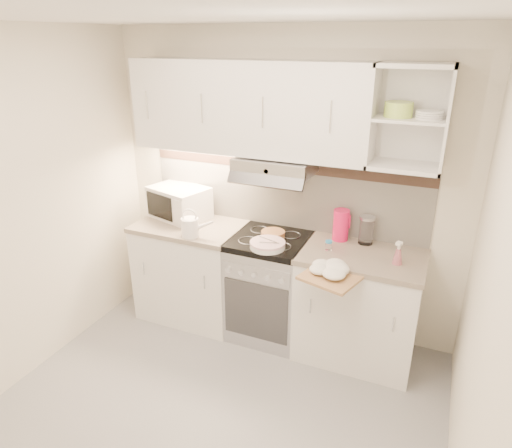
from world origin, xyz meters
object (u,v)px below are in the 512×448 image
cutting_board (331,277)px  pink_pitcher (341,225)px  electric_range (269,286)px  watering_can (191,226)px  plate_stack (268,245)px  spray_bottle (398,254)px  glass_jar (366,230)px  microwave (179,202)px

cutting_board → pink_pitcher: bearing=113.7°
electric_range → watering_can: (-0.60, -0.22, 0.53)m
plate_stack → spray_bottle: bearing=7.1°
watering_can → glass_jar: watering_can is taller
electric_range → cutting_board: bearing=-32.8°
electric_range → spray_bottle: size_ratio=4.79×
cutting_board → glass_jar: bearing=94.5°
plate_stack → glass_jar: bearing=29.4°
spray_bottle → microwave: bearing=-167.5°
pink_pitcher → spray_bottle: pink_pitcher is taller
electric_range → cutting_board: size_ratio=2.46×
glass_jar → spray_bottle: (0.28, -0.26, -0.04)m
plate_stack → spray_bottle: spray_bottle is taller
microwave → plate_stack: (0.97, -0.30, -0.11)m
plate_stack → pink_pitcher: 0.61m
microwave → spray_bottle: microwave is taller
glass_jar → electric_range: bearing=-164.6°
electric_range → microwave: 1.10m
watering_can → spray_bottle: size_ratio=1.47×
watering_can → pink_pitcher: bearing=6.6°
glass_jar → cutting_board: 0.62m
glass_jar → spray_bottle: bearing=-43.6°
watering_can → pink_pitcher: pink_pitcher is taller
watering_can → cutting_board: bearing=-21.6°
microwave → cutting_board: microwave is taller
plate_stack → pink_pitcher: bearing=38.2°
spray_bottle → pink_pitcher: bearing=169.5°
glass_jar → pink_pitcher: bearing=-178.3°
spray_bottle → cutting_board: bearing=-122.6°
plate_stack → glass_jar: (0.68, 0.38, 0.09)m
cutting_board → electric_range: bearing=163.3°
watering_can → pink_pitcher: 1.20m
microwave → glass_jar: size_ratio=2.55×
pink_pitcher → plate_stack: bearing=-162.3°
watering_can → pink_pitcher: size_ratio=1.10×
electric_range → spray_bottle: 1.13m
microwave → watering_can: size_ratio=2.07×
electric_range → glass_jar: bearing=15.4°
watering_can → cutting_board: watering_can is taller
spray_bottle → cutting_board: (-0.40, -0.33, -0.10)m
glass_jar → spray_bottle: 0.38m
spray_bottle → electric_range: bearing=-165.7°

